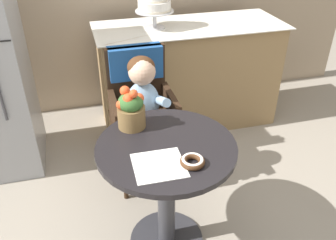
{
  "coord_description": "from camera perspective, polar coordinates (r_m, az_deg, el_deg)",
  "views": [
    {
      "loc": [
        -0.38,
        -1.41,
        1.78
      ],
      "look_at": [
        0.05,
        0.15,
        0.77
      ],
      "focal_mm": 38.15,
      "sensor_mm": 36.0,
      "label": 1
    }
  ],
  "objects": [
    {
      "name": "paper_napkin",
      "position": [
        1.67,
        -1.46,
        -7.26
      ],
      "size": [
        0.24,
        0.23,
        0.0
      ],
      "primitive_type": "cube",
      "rotation": [
        0.0,
        0.0,
        -0.02
      ],
      "color": "white",
      "rests_on": "cafe_table"
    },
    {
      "name": "tiered_cake_stand",
      "position": [
        2.86,
        -2.2,
        18.31
      ],
      "size": [
        0.3,
        0.3,
        0.33
      ],
      "color": "silver",
      "rests_on": "display_counter"
    },
    {
      "name": "display_counter",
      "position": [
        3.16,
        3.29,
        7.16
      ],
      "size": [
        1.56,
        0.62,
        0.9
      ],
      "color": "#93754C",
      "rests_on": "ground"
    },
    {
      "name": "seated_child",
      "position": [
        2.28,
        -3.75,
        3.03
      ],
      "size": [
        0.27,
        0.32,
        0.73
      ],
      "color": "#8CADCC",
      "rests_on": "ground"
    },
    {
      "name": "donut_front",
      "position": [
        1.68,
        3.93,
        -6.55
      ],
      "size": [
        0.12,
        0.12,
        0.03
      ],
      "color": "#4C2D19",
      "rests_on": "cafe_table"
    },
    {
      "name": "cafe_table",
      "position": [
        1.94,
        -0.26,
        -9.08
      ],
      "size": [
        0.72,
        0.72,
        0.72
      ],
      "color": "black",
      "rests_on": "ground"
    },
    {
      "name": "ground_plane",
      "position": [
        2.3,
        -0.23,
        -18.63
      ],
      "size": [
        8.0,
        8.0,
        0.0
      ],
      "primitive_type": "plane",
      "color": "gray"
    },
    {
      "name": "flower_vase",
      "position": [
        1.9,
        -5.94,
        1.77
      ],
      "size": [
        0.15,
        0.15,
        0.24
      ],
      "color": "brown",
      "rests_on": "cafe_table"
    },
    {
      "name": "wicker_chair",
      "position": [
        2.43,
        -4.49,
        3.97
      ],
      "size": [
        0.42,
        0.45,
        0.95
      ],
      "rotation": [
        0.0,
        0.0,
        -0.05
      ],
      "color": "#332114",
      "rests_on": "ground"
    }
  ]
}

